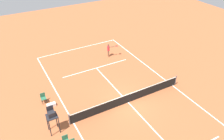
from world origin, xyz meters
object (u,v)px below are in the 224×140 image
at_px(courtside_chair_mid, 43,97).
at_px(player_serving, 109,49).
at_px(tennis_ball, 108,60).
at_px(equipment_bag, 51,105).
at_px(umpire_chair, 52,116).

bearing_deg(courtside_chair_mid, player_serving, -153.30).
xyz_separation_m(tennis_ball, equipment_bag, (8.05, 4.62, 0.12)).
relative_size(tennis_ball, umpire_chair, 0.03).
xyz_separation_m(tennis_ball, courtside_chair_mid, (8.47, 3.76, 0.50)).
relative_size(player_serving, courtside_chair_mid, 1.77).
bearing_deg(umpire_chair, tennis_ball, -139.03).
bearing_deg(player_serving, umpire_chair, -38.14).
bearing_deg(umpire_chair, equipment_bag, -101.88).
xyz_separation_m(umpire_chair, courtside_chair_mid, (-0.19, -3.76, -1.07)).
height_order(player_serving, tennis_ball, player_serving).
distance_m(player_serving, equipment_bag, 10.25).
bearing_deg(umpire_chair, player_serving, -138.08).
distance_m(tennis_ball, equipment_bag, 9.29).
relative_size(umpire_chair, equipment_bag, 3.17).
xyz_separation_m(courtside_chair_mid, equipment_bag, (-0.42, 0.86, -0.38)).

